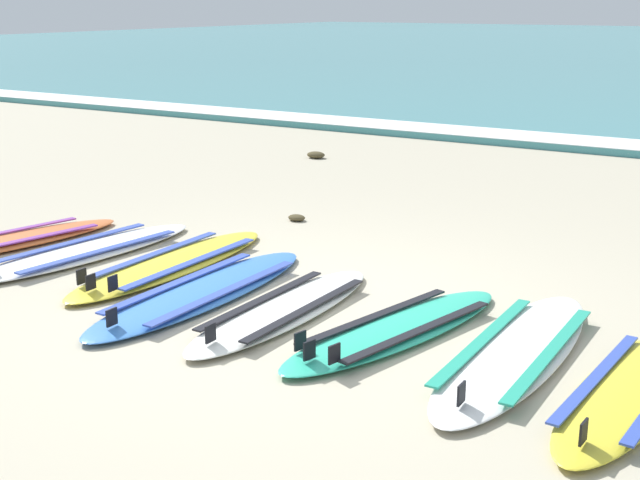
# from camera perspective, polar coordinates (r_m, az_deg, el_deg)

# --- Properties ---
(ground_plane) EXTENTS (80.00, 80.00, 0.00)m
(ground_plane) POSITION_cam_1_polar(r_m,az_deg,el_deg) (5.76, -1.65, -4.89)
(ground_plane) COLOR #B7AD93
(wave_foam_strip) EXTENTS (80.00, 0.96, 0.11)m
(wave_foam_strip) POSITION_cam_1_polar(r_m,az_deg,el_deg) (12.77, 17.88, 5.99)
(wave_foam_strip) COLOR white
(wave_foam_strip) RESTS_ON ground
(surfboard_0) EXTENTS (0.87, 2.02, 0.18)m
(surfboard_0) POSITION_cam_1_polar(r_m,az_deg,el_deg) (7.80, -19.53, -0.03)
(surfboard_0) COLOR orange
(surfboard_0) RESTS_ON ground
(surfboard_1) EXTENTS (0.78, 2.23, 0.18)m
(surfboard_1) POSITION_cam_1_polar(r_m,az_deg,el_deg) (7.29, -15.24, -0.73)
(surfboard_1) COLOR white
(surfboard_1) RESTS_ON ground
(surfboard_2) EXTENTS (0.57, 2.20, 0.18)m
(surfboard_2) POSITION_cam_1_polar(r_m,az_deg,el_deg) (6.81, -9.77, -1.53)
(surfboard_2) COLOR yellow
(surfboard_2) RESTS_ON ground
(surfboard_3) EXTENTS (0.57, 2.26, 0.18)m
(surfboard_3) POSITION_cam_1_polar(r_m,az_deg,el_deg) (6.13, -7.76, -3.38)
(surfboard_3) COLOR #3875CC
(surfboard_3) RESTS_ON ground
(surfboard_4) EXTENTS (0.51, 1.97, 0.18)m
(surfboard_4) POSITION_cam_1_polar(r_m,az_deg,el_deg) (5.74, -2.38, -4.60)
(surfboard_4) COLOR silver
(surfboard_4) RESTS_ON ground
(surfboard_5) EXTENTS (0.92, 2.03, 0.18)m
(surfboard_5) POSITION_cam_1_polar(r_m,az_deg,el_deg) (5.42, 5.07, -5.88)
(surfboard_5) COLOR #2DB793
(surfboard_5) RESTS_ON ground
(surfboard_6) EXTENTS (0.59, 2.23, 0.18)m
(surfboard_6) POSITION_cam_1_polar(r_m,az_deg,el_deg) (5.20, 12.82, -7.20)
(surfboard_6) COLOR white
(surfboard_6) RESTS_ON ground
(surfboard_7) EXTENTS (0.59, 1.94, 0.18)m
(surfboard_7) POSITION_cam_1_polar(r_m,az_deg,el_deg) (4.87, 19.74, -9.37)
(surfboard_7) COLOR yellow
(surfboard_7) RESTS_ON ground
(seaweed_clump_near_shoreline) EXTENTS (0.25, 0.20, 0.09)m
(seaweed_clump_near_shoreline) POSITION_cam_1_polar(r_m,az_deg,el_deg) (11.45, -0.27, 5.65)
(seaweed_clump_near_shoreline) COLOR #4C4228
(seaweed_clump_near_shoreline) RESTS_ON ground
(seaweed_clump_by_the_boards) EXTENTS (0.17, 0.14, 0.06)m
(seaweed_clump_by_the_boards) POSITION_cam_1_polar(r_m,az_deg,el_deg) (8.16, -1.56, 1.49)
(seaweed_clump_by_the_boards) COLOR #4C4228
(seaweed_clump_by_the_boards) RESTS_ON ground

